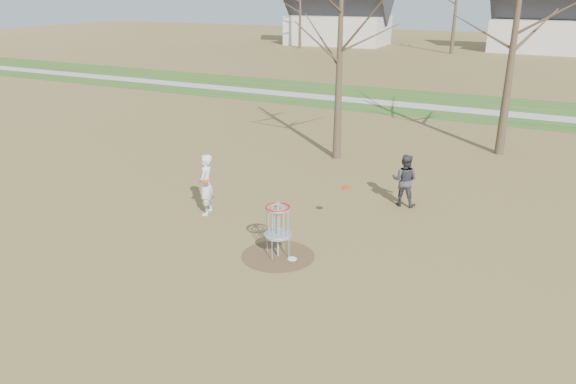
# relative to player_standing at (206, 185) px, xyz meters

# --- Properties ---
(ground) EXTENTS (160.00, 160.00, 0.00)m
(ground) POSITION_rel_player_standing_xyz_m (3.13, -1.48, -0.89)
(ground) COLOR brown
(ground) RESTS_ON ground
(green_band) EXTENTS (160.00, 8.00, 0.01)m
(green_band) POSITION_rel_player_standing_xyz_m (3.13, 19.52, -0.89)
(green_band) COLOR #2D5119
(green_band) RESTS_ON ground
(footpath) EXTENTS (160.00, 1.50, 0.01)m
(footpath) POSITION_rel_player_standing_xyz_m (3.13, 18.52, -0.88)
(footpath) COLOR #9E9E99
(footpath) RESTS_ON green_band
(dirt_circle) EXTENTS (1.80, 1.80, 0.01)m
(dirt_circle) POSITION_rel_player_standing_xyz_m (3.13, -1.48, -0.89)
(dirt_circle) COLOR #47331E
(dirt_circle) RESTS_ON ground
(player_standing) EXTENTS (0.60, 0.75, 1.78)m
(player_standing) POSITION_rel_player_standing_xyz_m (0.00, 0.00, 0.00)
(player_standing) COLOR silver
(player_standing) RESTS_ON ground
(player_throwing) EXTENTS (0.82, 0.67, 1.59)m
(player_throwing) POSITION_rel_player_standing_xyz_m (4.86, 3.28, -0.10)
(player_throwing) COLOR #37363C
(player_throwing) RESTS_ON ground
(disc_grounded) EXTENTS (0.22, 0.22, 0.02)m
(disc_grounded) POSITION_rel_player_standing_xyz_m (3.52, -1.49, -0.87)
(disc_grounded) COLOR white
(disc_grounded) RESTS_ON dirt_circle
(discs_in_play) EXTENTS (3.95, 1.24, 0.15)m
(discs_in_play) POSITION_rel_player_standing_xyz_m (2.20, 0.24, 0.29)
(discs_in_play) COLOR red
(discs_in_play) RESTS_ON ground
(disc_golf_basket) EXTENTS (0.64, 0.64, 1.35)m
(disc_golf_basket) POSITION_rel_player_standing_xyz_m (3.13, -1.48, 0.02)
(disc_golf_basket) COLOR #9EA3AD
(disc_golf_basket) RESTS_ON ground
(bare_trees) EXTENTS (52.62, 44.98, 9.00)m
(bare_trees) POSITION_rel_player_standing_xyz_m (4.91, 34.31, 4.46)
(bare_trees) COLOR #382B1E
(bare_trees) RESTS_ON ground
(houses_row) EXTENTS (56.51, 10.01, 7.26)m
(houses_row) POSITION_rel_player_standing_xyz_m (7.45, 51.08, 2.63)
(houses_row) COLOR silver
(houses_row) RESTS_ON ground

